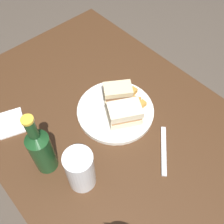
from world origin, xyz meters
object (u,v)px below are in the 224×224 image
Objects in this scene: cider_bottle at (41,149)px; napkin at (11,123)px; pint_glass at (81,171)px; plate at (115,111)px; sandwich_half_left at (124,114)px; fork at (164,150)px; sandwich_half_right at (118,93)px.

cider_bottle is 2.33× the size of napkin.
pint_glass is 0.13m from cider_bottle.
pint_glass is 1.41× the size of napkin.
plate is 0.07m from sandwich_half_left.
sandwich_half_left is 0.75× the size of fork.
napkin is at bearing 10.27° from pint_glass.
fork is at bearing -124.88° from cider_bottle.
sandwich_half_left is at bearing 150.91° from sandwich_half_right.
sandwich_half_left reaches higher than sandwich_half_right.
pint_glass reaches higher than napkin.
cider_bottle is 0.39m from fork.
sandwich_half_left is at bearing 53.75° from fork.
napkin is (0.21, 0.31, -0.00)m from plate.
sandwich_half_left is 0.41m from napkin.
plate is 0.07m from sandwich_half_right.
pint_glass is at bearing -169.73° from napkin.
cider_bottle is at bearing 23.20° from pint_glass.
cider_bottle reaches higher than plate.
sandwich_half_right is 0.26m from fork.
pint_glass is (-0.16, 0.29, 0.02)m from sandwich_half_right.
plate is 1.55× the size of fork.
fork is at bearing -176.96° from plate.
fork is (-0.22, -0.31, -0.10)m from cider_bottle.
napkin is at bearing 63.18° from sandwich_half_right.
napkin is at bearing 84.27° from fork.
pint_glass is 0.29m from fork.
sandwich_half_right is at bearing -116.82° from napkin.
fork is (-0.26, 0.03, -0.04)m from sandwich_half_right.
cider_bottle is at bearing 81.13° from sandwich_half_left.
napkin is at bearing 55.83° from plate.
plate reaches higher than napkin.
plate is at bearing 128.65° from sandwich_half_right.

